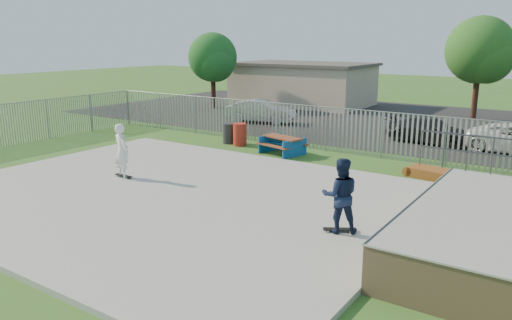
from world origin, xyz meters
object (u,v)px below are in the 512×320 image
Objects in this scene: car_silver at (261,111)px; skater_white at (122,151)px; trash_bin_grey at (229,133)px; picnic_table at (282,145)px; car_dark at (430,130)px; funbox at (435,174)px; tree_left at (213,57)px; trash_bin_red at (240,135)px; tree_mid at (480,50)px; skater_navy at (340,195)px.

skater_white is at bearing 177.64° from car_silver.
trash_bin_grey is at bearing -68.71° from skater_white.
car_dark is at bearing 66.33° from picnic_table.
tree_left is at bearing 160.29° from funbox.
car_silver is at bearing -63.28° from skater_white.
funbox is 1.77× the size of trash_bin_red.
skater_navy is at bearing -86.95° from tree_mid.
skater_white is (0.17, -7.34, 0.58)m from trash_bin_red.
picnic_table reaches higher than funbox.
funbox is 0.45× the size of car_silver.
car_dark is (4.76, 6.03, 0.24)m from picnic_table.
funbox is 13.92m from car_silver.
tree_mid reaches higher than tree_left.
picnic_table is 2.63m from trash_bin_red.
trash_bin_red is at bearing -74.53° from skater_white.
tree_left is at bearing 46.31° from car_silver.
tree_mid is 22.77m from skater_navy.
skater_navy is (9.52, -7.90, 0.63)m from trash_bin_grey.
car_dark reaches higher than picnic_table.
funbox is 9.33m from trash_bin_red.
trash_bin_red is 0.20× the size of tree_left.
skater_navy reaches higher than trash_bin_grey.
trash_bin_red is at bearing -73.13° from skater_navy.
tree_left reaches higher than trash_bin_red.
trash_bin_grey is at bearing -174.32° from picnic_table.
skater_navy is (1.40, -13.40, 0.48)m from car_dark.
trash_bin_red is at bearing -45.82° from tree_left.
tree_mid is at bearing -94.38° from skater_white.
trash_bin_grey is at bearing -47.86° from tree_left.
trash_bin_red is at bearing -175.12° from funbox.
car_silver is at bearing 114.96° from trash_bin_red.
trash_bin_red is 11.71m from skater_navy.
skater_navy is (-0.54, -7.03, 0.94)m from funbox.
trash_bin_red is (-9.30, 0.74, 0.36)m from funbox.
skater_navy reaches higher than picnic_table.
trash_bin_grey is 0.50× the size of skater_navy.
picnic_table is at bearing -108.14° from tree_mid.
funbox is 7.11m from skater_navy.
tree_mid is 3.28× the size of skater_white.
picnic_table is 2.02× the size of trash_bin_red.
trash_bin_red is at bearing -174.02° from picnic_table.
funbox is 0.98× the size of skater_navy.
trash_bin_grey is at bearing -71.23° from skater_navy.
tree_mid is (4.96, 15.15, 3.89)m from picnic_table.
trash_bin_red is 0.78m from trash_bin_grey.
tree_left is 25.31m from skater_navy.
trash_bin_grey is 17.25m from tree_mid.
picnic_table is 1.12× the size of skater_navy.
car_silver reaches higher than trash_bin_red.
trash_bin_grey is at bearing 128.34° from car_dark.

